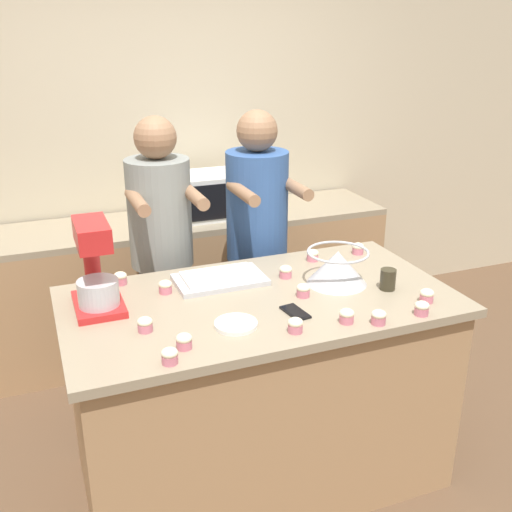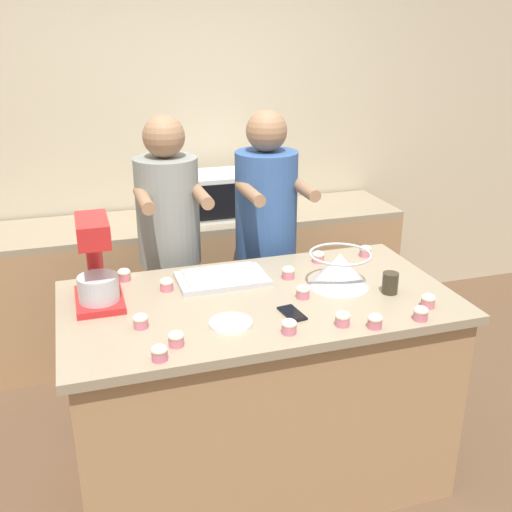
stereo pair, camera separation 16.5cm
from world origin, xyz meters
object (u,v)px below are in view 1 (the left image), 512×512
Objects in this scene: cupcake_12 at (427,295)px; cupcake_13 at (295,325)px; microwave_oven at (211,195)px; drinking_glass at (388,279)px; cupcake_0 at (145,324)px; cupcake_4 at (286,271)px; cupcake_6 at (358,248)px; cupcake_10 at (184,341)px; person_right at (257,252)px; cupcake_11 at (347,316)px; cell_phone at (295,312)px; cupcake_9 at (313,255)px; cupcake_8 at (303,290)px; baking_tray at (220,278)px; small_plate at (236,324)px; cupcake_1 at (170,356)px; person_left at (163,265)px; cupcake_3 at (120,278)px; stand_mixer at (95,271)px; cupcake_7 at (165,287)px; cupcake_5 at (422,308)px; cupcake_2 at (379,317)px; mixing_bowl at (337,266)px.

cupcake_12 and cupcake_13 have the same top height.
microwave_oven is 1.60m from drinking_glass.
cupcake_4 is at bearing 21.62° from cupcake_0.
cupcake_0 is 1.00× the size of cupcake_6.
cupcake_10 is (-0.65, -1.75, -0.05)m from microwave_oven.
person_right reaches higher than drinking_glass.
microwave_oven reaches higher than cupcake_11.
cell_phone is 2.49× the size of cupcake_9.
cupcake_8 is at bearing 152.69° from cupcake_12.
cupcake_4 is at bearing -162.70° from cupcake_6.
baking_tray is 4.33× the size of drinking_glass.
drinking_glass is at bearing 6.65° from small_plate.
small_plate is 0.40m from cupcake_8.
drinking_glass is at bearing 13.92° from cupcake_1.
cupcake_9 is at bearing -31.24° from person_left.
person_right reaches higher than cell_phone.
cell_phone is 0.22m from cupcake_11.
cupcake_13 is (0.56, -0.72, 0.00)m from cupcake_3.
stand_mixer is at bearing 143.91° from cupcake_13.
drinking_glass is 1.57× the size of cupcake_7.
cupcake_4 is (0.12, 0.36, 0.03)m from cell_phone.
cell_phone is (0.35, -0.92, 0.08)m from person_left.
person_right is 0.91m from drinking_glass.
cupcake_11 and cupcake_13 have the same top height.
cupcake_0 is at bearing 165.09° from small_plate.
cupcake_8 is at bearing -121.86° from cupcake_9.
cupcake_6 and cupcake_7 have the same top height.
drinking_glass is at bearing 8.11° from cell_phone.
cupcake_1 is (-0.39, -0.62, 0.01)m from baking_tray.
cupcake_5 is 1.00× the size of cupcake_11.
cupcake_6 is (0.87, 0.53, 0.02)m from small_plate.
drinking_glass is 0.55× the size of small_plate.
person_left reaches higher than cupcake_4.
cupcake_2 is 1.00× the size of cupcake_10.
cupcake_10 is (-0.31, -0.53, 0.01)m from baking_tray.
person_left is 1.11m from cupcake_13.
mixing_bowl reaches higher than cupcake_9.
cupcake_9 and cupcake_13 have the same top height.
person_right is 0.59m from cupcake_6.
person_right reaches higher than cupcake_3.
drinking_glass reaches higher than cupcake_6.
cupcake_1 is 0.61m from cupcake_7.
small_plate is (0.48, -0.37, -0.16)m from stand_mixer.
cupcake_3 and cupcake_8 have the same top height.
microwave_oven is at bearing 54.21° from cupcake_3.
cell_phone is at bearing 3.95° from small_plate.
cupcake_10 is (-0.16, -1.04, 0.11)m from person_left.
cupcake_4 is at bearing -11.15° from baking_tray.
cupcake_9 is 0.77m from cupcake_13.
cupcake_4 is 1.00× the size of cupcake_13.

